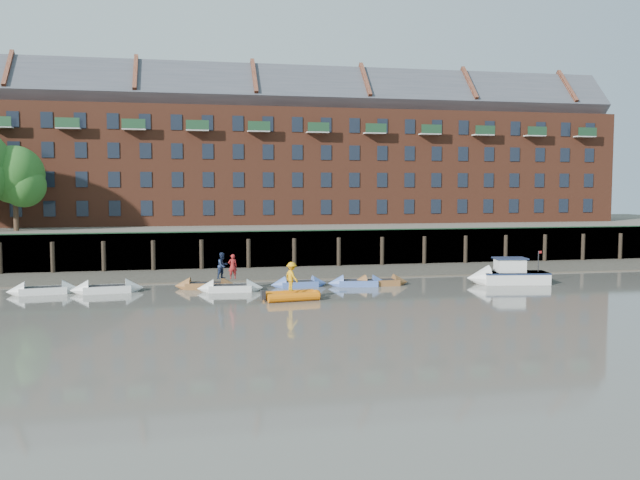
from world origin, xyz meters
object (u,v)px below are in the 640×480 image
object	(u,v)px
rowboat_1	(107,289)
rowboat_0	(44,290)
person_rib_crew	(292,276)
motor_launch	(502,275)
rib_tender	(294,296)
rowboat_2	(206,286)
rowboat_5	(358,283)
person_rower_b	(223,266)
person_rower_a	(233,266)
rowboat_3	(230,288)
rowboat_4	(299,284)
rowboat_6	(380,282)

from	to	relation	value
rowboat_1	rowboat_0	bearing A→B (deg)	170.15
person_rib_crew	motor_launch	bearing A→B (deg)	-99.06
rib_tender	rowboat_0	bearing A→B (deg)	152.48
rowboat_2	rowboat_5	world-z (taller)	rowboat_2
person_rower_b	rowboat_2	bearing A→B (deg)	84.95
person_rower_a	person_rib_crew	size ratio (longest dim) A/B	0.92
rowboat_0	motor_launch	world-z (taller)	motor_launch
rowboat_2	person_rower_a	size ratio (longest dim) A/B	2.66
person_rib_crew	rib_tender	bearing A→B (deg)	-112.52
rowboat_3	person_rower_b	xyz separation A→B (m)	(-0.49, 0.17, 1.54)
rowboat_3	rowboat_4	distance (m)	5.06
rowboat_2	rowboat_3	world-z (taller)	rowboat_3
rowboat_2	motor_launch	distance (m)	21.44
rib_tender	person_rib_crew	xyz separation A→B (m)	(-0.11, -0.00, 1.22)
rowboat_3	rib_tender	xyz separation A→B (m)	(3.67, -4.27, 0.04)
rowboat_3	person_rower_a	bearing A→B (deg)	-13.92
rowboat_1	rowboat_3	world-z (taller)	rowboat_1
rowboat_5	rowboat_3	bearing A→B (deg)	-167.25
rowboat_3	rowboat_4	bearing A→B (deg)	17.55
rowboat_2	rowboat_3	distance (m)	2.23
rib_tender	motor_launch	bearing A→B (deg)	6.25
person_rower_b	person_rower_a	bearing A→B (deg)	-61.25
rib_tender	rowboat_5	bearing A→B (deg)	34.42
rowboat_2	person_rower_b	world-z (taller)	person_rower_b
person_rib_crew	rowboat_1	bearing A→B (deg)	42.07
motor_launch	person_rower_a	bearing A→B (deg)	7.91
rowboat_0	person_rower_a	bearing A→B (deg)	-14.19
rowboat_6	person_rower_b	distance (m)	11.36
rowboat_5	motor_launch	bearing A→B (deg)	3.28
rowboat_6	rowboat_4	bearing A→B (deg)	175.51
rowboat_4	person_rib_crew	distance (m)	5.74
rowboat_4	rowboat_5	bearing A→B (deg)	-10.03
rowboat_6	person_rib_crew	bearing A→B (deg)	-145.34
rowboat_4	person_rower_b	xyz separation A→B (m)	(-5.42, -0.99, 1.56)
rib_tender	person_rower_a	xyz separation A→B (m)	(-3.49, 4.21, 1.44)
motor_launch	rowboat_5	bearing A→B (deg)	3.37
rowboat_5	rib_tender	world-z (taller)	rowboat_5
rib_tender	person_rib_crew	bearing A→B (deg)	172.70
motor_launch	person_rib_crew	distance (m)	16.75
rowboat_0	rowboat_3	distance (m)	12.30
rowboat_6	person_rower_a	xyz separation A→B (m)	(-10.58, -0.74, 1.49)
rib_tender	person_rower_a	size ratio (longest dim) A/B	2.19
rowboat_6	rowboat_2	bearing A→B (deg)	175.98
rowboat_2	rowboat_5	distance (m)	10.76
person_rower_b	rowboat_0	bearing A→B (deg)	131.23
motor_launch	rowboat_2	bearing A→B (deg)	3.58
rowboat_4	person_rib_crew	world-z (taller)	person_rib_crew
rib_tender	rowboat_6	bearing A→B (deg)	27.14
rowboat_2	motor_launch	xyz separation A→B (m)	(21.36, -1.80, 0.40)
rowboat_6	person_rower_b	world-z (taller)	person_rower_b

